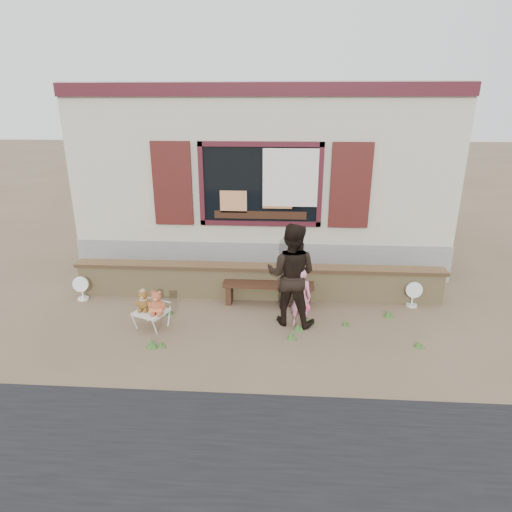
# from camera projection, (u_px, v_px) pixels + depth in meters

# --- Properties ---
(ground) EXTENTS (80.00, 80.00, 0.00)m
(ground) POSITION_uv_depth(u_px,v_px,m) (254.00, 321.00, 7.47)
(ground) COLOR brown
(ground) RESTS_ON ground
(shopfront) EXTENTS (8.04, 5.13, 4.00)m
(shopfront) POSITION_uv_depth(u_px,v_px,m) (266.00, 170.00, 11.03)
(shopfront) COLOR #BFB49B
(shopfront) RESTS_ON ground
(brick_wall) EXTENTS (7.10, 0.36, 0.67)m
(brick_wall) POSITION_uv_depth(u_px,v_px,m) (257.00, 281.00, 8.30)
(brick_wall) COLOR tan
(brick_wall) RESTS_ON ground
(bench) EXTENTS (1.71, 0.42, 0.43)m
(bench) POSITION_uv_depth(u_px,v_px,m) (268.00, 288.00, 8.02)
(bench) COLOR #311C11
(bench) RESTS_ON ground
(folding_chair) EXTENTS (0.63, 0.59, 0.31)m
(folding_chair) POSITION_uv_depth(u_px,v_px,m) (151.00, 313.00, 7.18)
(folding_chair) COLOR beige
(folding_chair) RESTS_ON ground
(teddy_bear_left) EXTENTS (0.33, 0.31, 0.36)m
(teddy_bear_left) POSITION_uv_depth(u_px,v_px,m) (144.00, 300.00, 7.16)
(teddy_bear_left) COLOR brown
(teddy_bear_left) RESTS_ON folding_chair
(teddy_bear_right) EXTENTS (0.37, 0.35, 0.41)m
(teddy_bear_right) POSITION_uv_depth(u_px,v_px,m) (157.00, 302.00, 7.04)
(teddy_bear_right) COLOR #9A472B
(teddy_bear_right) RESTS_ON folding_chair
(child) EXTENTS (0.40, 0.28, 1.04)m
(child) POSITION_uv_depth(u_px,v_px,m) (300.00, 297.00, 7.17)
(child) COLOR pink
(child) RESTS_ON ground
(adult) EXTENTS (1.00, 0.86, 1.77)m
(adult) POSITION_uv_depth(u_px,v_px,m) (291.00, 275.00, 7.16)
(adult) COLOR black
(adult) RESTS_ON ground
(fan_left) EXTENTS (0.30, 0.20, 0.48)m
(fan_left) POSITION_uv_depth(u_px,v_px,m) (82.00, 288.00, 8.23)
(fan_left) COLOR white
(fan_left) RESTS_ON ground
(fan_right) EXTENTS (0.31, 0.21, 0.49)m
(fan_right) POSITION_uv_depth(u_px,v_px,m) (413.00, 294.00, 7.96)
(fan_right) COLOR silver
(fan_right) RESTS_ON ground
(grass_tufts) EXTENTS (4.34, 1.43, 0.16)m
(grass_tufts) POSITION_uv_depth(u_px,v_px,m) (264.00, 327.00, 7.15)
(grass_tufts) COLOR #385F26
(grass_tufts) RESTS_ON ground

